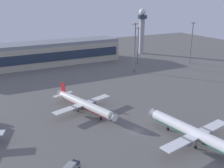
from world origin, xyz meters
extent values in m
plane|color=#605E5B|center=(0.00, 0.00, 0.00)|extent=(416.00, 416.00, 0.00)
cube|color=#B2AD99|center=(-10.86, 113.90, 7.00)|extent=(121.29, 22.00, 14.00)
cube|color=#263347|center=(-10.86, 102.70, 7.70)|extent=(116.44, 0.40, 6.16)
cube|color=gray|center=(-10.86, 113.90, 15.20)|extent=(121.29, 19.80, 2.40)
cylinder|color=#A8A8B2|center=(79.11, 114.97, 14.86)|extent=(4.40, 4.40, 29.72)
cylinder|color=#2D3847|center=(79.11, 114.97, 31.22)|extent=(8.00, 8.00, 3.00)
sphere|color=silver|center=(79.11, 114.97, 35.24)|extent=(5.60, 5.60, 5.60)
cylinder|color=white|center=(12.34, -15.91, 3.98)|extent=(9.13, 35.12, 3.69)
cone|color=white|center=(9.41, 2.51, 3.98)|extent=(3.83, 2.85, 3.51)
cube|color=white|center=(12.49, -16.87, 3.79)|extent=(31.31, 8.71, 0.34)
cylinder|color=slate|center=(7.21, -17.70, 3.11)|extent=(2.66, 3.79, 2.14)
cylinder|color=slate|center=(17.76, -16.03, 3.11)|extent=(2.66, 3.79, 2.14)
cube|color=#146B4C|center=(12.34, -15.91, 2.97)|extent=(8.33, 32.30, 0.35)
cylinder|color=#333338|center=(10.58, -4.85, 2.26)|extent=(0.27, 0.27, 3.45)
cylinder|color=black|center=(10.58, -4.85, 0.53)|extent=(0.55, 1.12, 1.07)
cylinder|color=#333338|center=(10.61, -18.64, 2.26)|extent=(0.27, 0.27, 3.45)
cylinder|color=black|center=(10.61, -18.64, 0.53)|extent=(0.55, 1.12, 1.07)
cylinder|color=#333338|center=(14.83, -17.97, 2.26)|extent=(0.27, 0.27, 3.45)
cylinder|color=black|center=(14.83, -17.97, 0.53)|extent=(0.55, 1.12, 1.07)
cylinder|color=silver|center=(-10.64, 24.27, 3.67)|extent=(12.64, 31.81, 3.40)
cone|color=silver|center=(-5.63, 7.84, 3.67)|extent=(3.72, 3.00, 3.23)
cone|color=silver|center=(-15.70, 40.88, 3.67)|extent=(3.66, 3.29, 3.06)
cube|color=silver|center=(-10.90, 25.13, 3.49)|extent=(28.44, 11.77, 0.31)
cube|color=silver|center=(-15.21, 39.25, 3.85)|extent=(10.04, 4.92, 0.31)
cube|color=red|center=(-15.13, 39.00, 6.58)|extent=(1.09, 2.82, 5.82)
cylinder|color=slate|center=(-6.19, 26.56, 2.86)|extent=(2.82, 3.66, 1.97)
cylinder|color=slate|center=(-15.61, 23.69, 2.86)|extent=(2.82, 3.66, 1.97)
cube|color=red|center=(-10.64, 24.27, 2.73)|extent=(11.57, 29.24, 0.32)
cylinder|color=#333338|center=(-7.63, 14.41, 2.08)|extent=(0.25, 0.25, 3.18)
cylinder|color=black|center=(-7.63, 14.41, 0.49)|extent=(0.63, 1.05, 0.98)
cylinder|color=#333338|center=(-9.41, 26.99, 2.08)|extent=(0.25, 0.25, 3.18)
cylinder|color=black|center=(-9.41, 26.99, 0.49)|extent=(0.63, 1.05, 0.98)
cylinder|color=#333338|center=(-13.18, 25.84, 2.08)|extent=(0.25, 0.25, 3.18)
cylinder|color=black|center=(-13.18, 25.84, 0.49)|extent=(0.63, 1.05, 0.98)
cube|color=gray|center=(-27.65, -10.44, 1.05)|extent=(3.65, 3.59, 1.20)
cube|color=#1E232D|center=(-27.65, -10.44, 2.00)|extent=(3.27, 3.24, 0.70)
cylinder|color=black|center=(-28.01, -9.38, 0.45)|extent=(0.89, 0.80, 0.90)
cylinder|color=black|center=(-26.69, -11.02, 0.45)|extent=(0.89, 0.80, 0.90)
cylinder|color=slate|center=(55.81, 84.93, 13.30)|extent=(0.70, 0.70, 26.59)
cube|color=slate|center=(55.81, 84.93, 25.99)|extent=(4.80, 0.40, 0.40)
sphere|color=#F9EAB2|center=(54.01, 84.93, 25.99)|extent=(0.90, 0.90, 0.90)
sphere|color=#F9EAB2|center=(57.61, 84.93, 25.99)|extent=(0.90, 0.90, 0.90)
cylinder|color=slate|center=(90.68, 67.84, 14.99)|extent=(0.70, 0.70, 29.98)
cube|color=slate|center=(90.68, 67.84, 29.38)|extent=(4.80, 0.40, 0.40)
sphere|color=#F9EAB2|center=(88.88, 67.84, 29.38)|extent=(0.90, 0.90, 0.90)
sphere|color=#F9EAB2|center=(92.48, 67.84, 29.38)|extent=(0.90, 0.90, 0.90)
cylinder|color=slate|center=(41.64, 67.21, 15.80)|extent=(0.70, 0.70, 31.60)
cube|color=slate|center=(41.64, 67.21, 31.00)|extent=(4.80, 0.40, 0.40)
sphere|color=#F9EAB2|center=(39.84, 67.21, 31.00)|extent=(0.90, 0.90, 0.90)
sphere|color=#F9EAB2|center=(43.44, 67.21, 31.00)|extent=(0.90, 0.90, 0.90)
camera|label=1|loc=(-46.72, -69.64, 46.41)|focal=41.01mm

